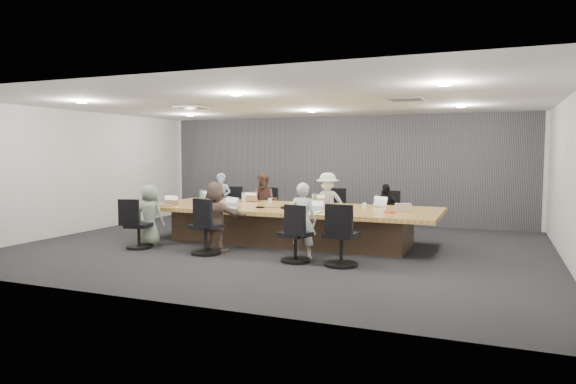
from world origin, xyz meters
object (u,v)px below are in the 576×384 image
at_px(chair_2, 332,214).
at_px(laptop_1, 254,201).
at_px(person_3, 385,211).
at_px(person_4, 150,215).
at_px(chair_3, 388,218).
at_px(chair_1, 271,213).
at_px(chair_6, 295,239).
at_px(mug_brown, 174,200).
at_px(canvas_bag, 403,208).
at_px(stapler, 284,208).
at_px(snack_packet, 390,212).
at_px(bottle_clear, 244,198).
at_px(person_0, 221,200).
at_px(person_1, 264,202).
at_px(laptop_0, 210,199).
at_px(person_2, 328,203).
at_px(conference_table, 290,223).
at_px(chair_7, 341,240).
at_px(bottle_green_left, 201,195).
at_px(chair_5, 206,231).
at_px(person_6, 303,220).
at_px(person_5, 215,216).
at_px(laptop_6, 313,212).
at_px(chair_4, 139,229).
at_px(laptop_3, 380,206).
at_px(laptop_2, 320,203).
at_px(laptop_4, 166,205).
at_px(bottle_green_right, 315,202).
at_px(chair_0, 228,211).
at_px(laptop_5, 230,208).

relative_size(chair_2, laptop_1, 2.29).
relative_size(person_3, person_4, 0.97).
bearing_deg(chair_3, chair_1, -2.27).
bearing_deg(chair_6, laptop_1, 146.66).
bearing_deg(mug_brown, canvas_bag, 2.68).
relative_size(stapler, snack_packet, 0.84).
distance_m(person_4, bottle_clear, 2.04).
height_order(chair_6, person_0, person_0).
bearing_deg(person_1, laptop_0, -165.02).
height_order(chair_2, person_2, person_2).
bearing_deg(chair_2, conference_table, 65.43).
xyz_separation_m(chair_7, bottle_green_left, (-3.92, 2.05, 0.44)).
bearing_deg(stapler, chair_5, -128.46).
relative_size(chair_7, person_6, 0.64).
relative_size(chair_7, snack_packet, 4.94).
height_order(person_5, snack_packet, person_5).
bearing_deg(laptop_6, chair_1, 124.89).
xyz_separation_m(chair_5, laptop_1, (-0.24, 2.50, 0.32)).
distance_m(person_0, snack_packet, 4.78).
distance_m(chair_4, laptop_3, 4.85).
xyz_separation_m(laptop_1, person_6, (1.98, -2.15, -0.08)).
distance_m(chair_7, laptop_0, 4.69).
height_order(person_1, mug_brown, person_1).
distance_m(laptop_2, person_5, 2.53).
height_order(conference_table, person_4, person_4).
relative_size(conference_table, person_3, 5.12).
xyz_separation_m(chair_6, person_0, (-3.16, 3.05, 0.28)).
bearing_deg(snack_packet, laptop_2, 146.79).
bearing_deg(conference_table, person_6, -59.75).
relative_size(laptop_0, person_4, 0.24).
relative_size(conference_table, laptop_4, 18.45).
bearing_deg(chair_1, conference_table, 144.34).
xyz_separation_m(chair_4, laptop_2, (2.83, 2.50, 0.38)).
bearing_deg(person_2, laptop_1, -169.06).
xyz_separation_m(chair_5, person_0, (-1.41, 3.05, 0.25)).
bearing_deg(laptop_1, person_2, -175.16).
relative_size(chair_5, stapler, 5.87).
height_order(person_3, bottle_green_right, person_3).
distance_m(conference_table, chair_6, 1.87).
xyz_separation_m(chair_0, laptop_1, (1.17, -0.90, 0.37)).
xyz_separation_m(chair_7, person_2, (-1.21, 3.05, 0.27)).
height_order(chair_1, laptop_1, chair_1).
bearing_deg(person_6, laptop_1, -50.34).
xyz_separation_m(chair_4, laptop_1, (1.26, 2.50, 0.38)).
xyz_separation_m(chair_7, laptop_5, (-2.55, 0.90, 0.32)).
height_order(laptop_0, person_3, person_3).
height_order(person_0, person_5, person_0).
bearing_deg(bottle_green_right, person_6, -81.39).
distance_m(laptop_1, laptop_4, 2.04).
bearing_deg(person_5, person_2, -110.52).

